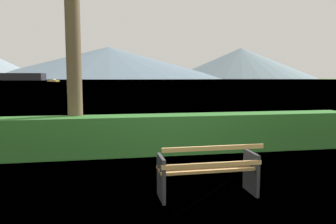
{
  "coord_description": "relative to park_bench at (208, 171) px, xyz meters",
  "views": [
    {
      "loc": [
        -1.51,
        -4.75,
        1.86
      ],
      "look_at": [
        0.0,
        3.39,
        0.98
      ],
      "focal_mm": 34.28,
      "sensor_mm": 36.0,
      "label": 1
    }
  ],
  "objects": [
    {
      "name": "hedge_row",
      "position": [
        -0.0,
        3.07,
        0.05
      ],
      "size": [
        9.46,
        0.76,
        0.95
      ],
      "primitive_type": "cube",
      "color": "#2D6B28",
      "rests_on": "ground_plane"
    },
    {
      "name": "distant_hills",
      "position": [
        -17.96,
        591.57,
        31.3
      ],
      "size": [
        805.76,
        426.81,
        73.91
      ],
      "color": "gray",
      "rests_on": "ground_plane"
    },
    {
      "name": "sailboat_mid",
      "position": [
        -28.74,
        164.84,
        0.09
      ],
      "size": [
        6.49,
        6.59,
        1.38
      ],
      "color": "gold",
      "rests_on": "water_surface"
    },
    {
      "name": "ground_plane",
      "position": [
        -0.0,
        0.06,
        -0.42
      ],
      "size": [
        1400.0,
        1400.0,
        0.0
      ],
      "primitive_type": "plane",
      "color": "#4C6B33"
    },
    {
      "name": "water_surface",
      "position": [
        -0.0,
        308.08,
        -0.42
      ],
      "size": [
        620.0,
        620.0,
        0.0
      ],
      "primitive_type": "plane",
      "color": "#6B8EA3",
      "rests_on": "ground_plane"
    },
    {
      "name": "park_bench",
      "position": [
        0.0,
        0.0,
        0.0
      ],
      "size": [
        1.57,
        0.59,
        0.87
      ],
      "color": "tan",
      "rests_on": "ground_plane"
    }
  ]
}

